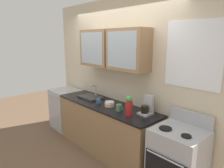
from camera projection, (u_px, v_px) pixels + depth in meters
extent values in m
plane|color=brown|center=(106.00, 150.00, 3.72)|extent=(10.00, 10.00, 0.00)
cube|color=beige|center=(120.00, 75.00, 3.67)|extent=(3.73, 0.10, 2.70)
cube|color=#93704C|center=(98.00, 48.00, 3.70)|extent=(0.71, 0.31, 0.65)
cube|color=#9EADB7|center=(91.00, 48.00, 3.60)|extent=(0.61, 0.01, 0.55)
cube|color=#93704C|center=(128.00, 50.00, 3.16)|extent=(0.71, 0.31, 0.65)
cube|color=#9EADB7|center=(121.00, 50.00, 3.06)|extent=(0.61, 0.01, 0.55)
cube|color=white|center=(193.00, 55.00, 2.57)|extent=(0.76, 0.01, 0.86)
cube|color=#93704C|center=(106.00, 128.00, 3.63)|extent=(2.08, 0.60, 0.86)
cube|color=black|center=(105.00, 105.00, 3.54)|extent=(2.10, 0.63, 0.03)
cube|color=#ADAFB5|center=(177.00, 162.00, 2.61)|extent=(0.62, 0.58, 0.89)
cylinder|color=#ADAFB5|center=(164.00, 158.00, 2.35)|extent=(0.49, 0.02, 0.02)
cube|color=#ADAFB5|center=(191.00, 118.00, 2.67)|extent=(0.59, 0.04, 0.18)
cylinder|color=black|center=(165.00, 128.00, 2.54)|extent=(0.16, 0.16, 0.02)
cylinder|color=black|center=(186.00, 136.00, 2.34)|extent=(0.12, 0.12, 0.02)
cube|color=#2D2D30|center=(91.00, 97.00, 3.89)|extent=(0.47, 0.31, 0.03)
cylinder|color=#ADAFB5|center=(96.00, 90.00, 3.95)|extent=(0.02, 0.02, 0.20)
cylinder|color=#ADAFB5|center=(93.00, 86.00, 3.89)|extent=(0.02, 0.12, 0.02)
cylinder|color=#E0AD7F|center=(110.00, 105.00, 3.41)|extent=(0.16, 0.16, 0.05)
cylinder|color=white|center=(110.00, 103.00, 3.40)|extent=(0.15, 0.15, 0.04)
cylinder|color=#B21E1E|center=(129.00, 108.00, 2.98)|extent=(0.10, 0.10, 0.22)
sphere|color=#4C994C|center=(129.00, 99.00, 2.95)|extent=(0.09, 0.09, 0.09)
cylinder|color=#38608C|center=(98.00, 101.00, 3.56)|extent=(0.07, 0.07, 0.08)
torus|color=#38608C|center=(100.00, 101.00, 3.53)|extent=(0.05, 0.01, 0.05)
cylinder|color=#4C7F59|center=(119.00, 108.00, 3.19)|extent=(0.09, 0.09, 0.10)
torus|color=#4C7F59|center=(121.00, 108.00, 3.15)|extent=(0.06, 0.01, 0.06)
cube|color=#ADAFB5|center=(66.00, 109.00, 4.61)|extent=(0.59, 0.57, 0.89)
cube|color=#ADAFB5|center=(55.00, 112.00, 4.42)|extent=(0.56, 0.01, 0.80)
cylinder|color=#ADAFB5|center=(52.00, 95.00, 4.32)|extent=(0.44, 0.02, 0.02)
cube|color=#B7B7BC|center=(145.00, 113.00, 3.04)|extent=(0.17, 0.20, 0.03)
cylinder|color=black|center=(145.00, 109.00, 3.01)|extent=(0.11, 0.11, 0.11)
cube|color=#B7B7BC|center=(149.00, 103.00, 3.05)|extent=(0.15, 0.06, 0.26)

